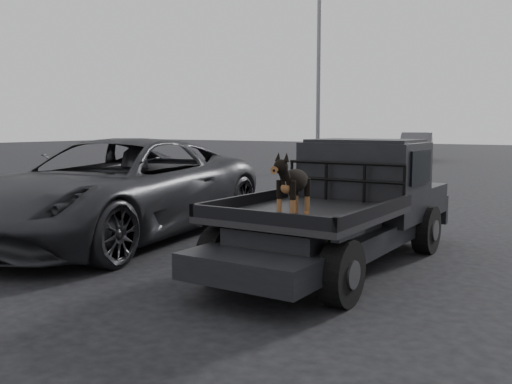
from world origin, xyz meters
The scene contains 8 objects.
ground centered at (0.00, 0.00, 0.00)m, with size 120.00×120.00×0.00m, color black.
flatbed_ute centered at (0.27, 2.00, 0.46)m, with size 2.00×5.40×0.92m, color black, non-canonical shape.
ute_cab centered at (0.27, 2.95, 1.36)m, with size 1.72×1.30×0.88m, color black, non-canonical shape.
headache_rack centered at (0.27, 2.20, 1.20)m, with size 1.80×0.08×0.55m, color black, non-canonical shape.
dog centered at (0.34, 0.55, 1.29)m, with size 0.32×0.60×0.74m, color black, non-canonical shape.
parked_suv centered at (-3.91, 1.71, 0.89)m, with size 2.96×6.42×1.78m, color #2C2C30.
distant_car_a centered at (-6.53, 27.48, 0.82)m, with size 1.73×4.95×1.63m, color #55555A.
floodlight_near centered at (-7.94, 17.63, 7.49)m, with size 1.08×0.28×13.77m.
Camera 1 is at (3.65, -5.40, 2.00)m, focal length 40.00 mm.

